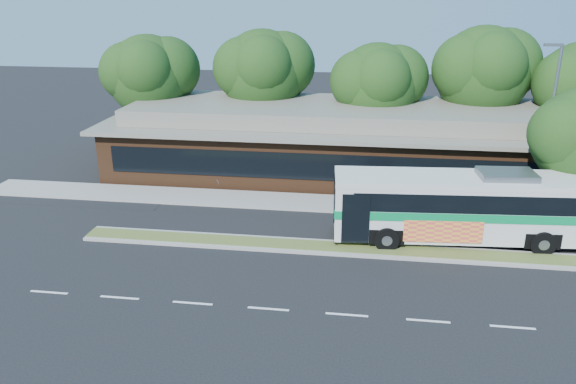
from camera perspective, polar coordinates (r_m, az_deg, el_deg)
name	(u,v)px	position (r m, az deg, el deg)	size (l,w,h in m)	color
ground	(351,256)	(26.10, 6.44, -6.47)	(120.00, 120.00, 0.00)	black
median_strip	(352,249)	(26.60, 6.49, -5.75)	(26.00, 1.10, 0.15)	#455423
sidewalk	(355,205)	(31.94, 6.82, -1.29)	(44.00, 2.60, 0.12)	gray
parking_lot	(85,173)	(39.81, -19.89, 1.87)	(14.00, 12.00, 0.01)	black
plaza_building	(359,140)	(37.59, 7.22, 5.28)	(33.20, 11.20, 4.45)	#4E2C18
lamp_post	(548,128)	(31.52, 24.92, 5.91)	(0.93, 0.18, 9.07)	slate
tree_bg_a	(155,74)	(41.71, -13.36, 11.60)	(6.47, 5.80, 8.63)	black
tree_bg_b	(269,70)	(40.50, -1.97, 12.27)	(6.69, 6.00, 9.00)	black
tree_bg_c	(383,83)	(39.00, 9.61, 10.90)	(6.24, 5.60, 8.26)	black
tree_bg_d	(490,70)	(40.69, 19.81, 11.57)	(6.91, 6.20, 9.37)	black
transit_bus	(470,203)	(27.98, 18.00, -1.04)	(12.94, 3.69, 3.59)	silver
sedan	(195,172)	(35.80, -9.44, 2.01)	(1.92, 4.73, 1.37)	silver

